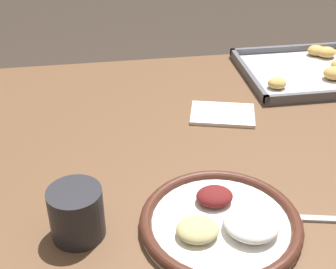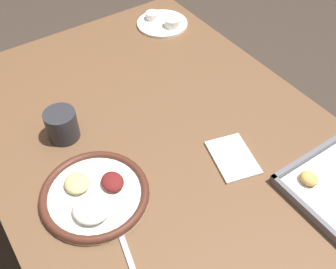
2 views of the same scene
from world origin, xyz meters
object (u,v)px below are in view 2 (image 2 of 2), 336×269
at_px(fork, 127,251).
at_px(drinking_cup, 62,125).
at_px(dinner_plate, 94,195).
at_px(saucer_plate, 163,22).
at_px(napkin, 233,158).

height_order(fork, drinking_cup, drinking_cup).
distance_m(dinner_plate, drinking_cup, 0.23).
bearing_deg(fork, saucer_plate, 153.91).
bearing_deg(fork, napkin, 113.60).
relative_size(dinner_plate, napkin, 1.60).
xyz_separation_m(fork, drinking_cup, (-0.38, 0.03, 0.04)).
bearing_deg(napkin, dinner_plate, -104.80).
distance_m(saucer_plate, napkin, 0.66).
xyz_separation_m(dinner_plate, fork, (0.16, -0.01, -0.01)).
bearing_deg(fork, drinking_cup, -172.00).
relative_size(fork, drinking_cup, 2.50).
xyz_separation_m(fork, saucer_plate, (-0.69, 0.55, 0.01)).
bearing_deg(drinking_cup, fork, -4.56).
distance_m(fork, drinking_cup, 0.39).
bearing_deg(saucer_plate, dinner_plate, -45.74).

